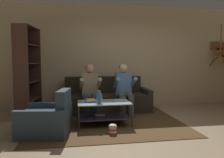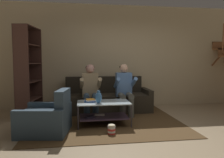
# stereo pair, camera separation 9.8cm
# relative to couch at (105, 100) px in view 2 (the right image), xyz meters

# --- Properties ---
(ground) EXTENTS (16.80, 16.80, 0.00)m
(ground) POSITION_rel_couch_xyz_m (0.59, -1.85, -0.30)
(ground) COLOR #9A8465
(back_partition) EXTENTS (8.40, 0.12, 2.90)m
(back_partition) POSITION_rel_couch_xyz_m (0.59, 0.61, 1.15)
(back_partition) COLOR #C3AF88
(back_partition) RESTS_ON ground
(couch) EXTENTS (2.34, 0.85, 0.90)m
(couch) POSITION_rel_couch_xyz_m (0.00, 0.00, 0.00)
(couch) COLOR #29241B
(couch) RESTS_ON ground
(person_seated_left) EXTENTS (0.50, 0.58, 1.24)m
(person_seated_left) POSITION_rel_couch_xyz_m (-0.41, -0.51, 0.38)
(person_seated_left) COLOR #314457
(person_seated_left) RESTS_ON ground
(person_seated_right) EXTENTS (0.50, 0.58, 1.24)m
(person_seated_right) POSITION_rel_couch_xyz_m (0.41, -0.51, 0.38)
(person_seated_right) COLOR #52534B
(person_seated_right) RESTS_ON ground
(coffee_table) EXTENTS (1.07, 0.64, 0.48)m
(coffee_table) POSITION_rel_couch_xyz_m (-0.19, -1.22, 0.02)
(coffee_table) COLOR silver
(coffee_table) RESTS_ON ground
(area_rug) EXTENTS (3.16, 3.17, 0.01)m
(area_rug) POSITION_rel_couch_xyz_m (-0.09, -0.74, -0.30)
(area_rug) COLOR #49331C
(area_rug) RESTS_ON ground
(vase) EXTENTS (0.13, 0.13, 0.25)m
(vase) POSITION_rel_couch_xyz_m (-0.29, -1.35, 0.30)
(vase) COLOR #336190
(vase) RESTS_ON coffee_table
(book_stack) EXTENTS (0.25, 0.22, 0.06)m
(book_stack) POSITION_rel_couch_xyz_m (-0.45, -1.18, 0.21)
(book_stack) COLOR #325DB3
(book_stack) RESTS_ON coffee_table
(bookshelf) EXTENTS (0.45, 0.95, 2.11)m
(bookshelf) POSITION_rel_couch_xyz_m (-1.89, -0.36, 0.61)
(bookshelf) COLOR #472B24
(bookshelf) RESTS_ON ground
(armchair) EXTENTS (0.97, 0.94, 0.81)m
(armchair) POSITION_rel_couch_xyz_m (-1.27, -1.61, -0.04)
(armchair) COLOR #2D3E4B
(armchair) RESTS_ON ground
(popcorn_tub) EXTENTS (0.14, 0.14, 0.19)m
(popcorn_tub) POSITION_rel_couch_xyz_m (-0.10, -1.86, -0.21)
(popcorn_tub) COLOR red
(popcorn_tub) RESTS_ON ground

